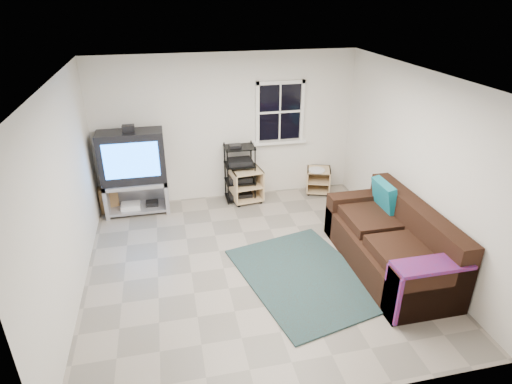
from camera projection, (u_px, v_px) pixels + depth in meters
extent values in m
plane|color=gray|center=(255.00, 264.00, 6.06)|extent=(4.60, 4.60, 0.00)
plane|color=white|center=(255.00, 78.00, 4.93)|extent=(4.60, 4.60, 0.00)
plane|color=silver|center=(227.00, 129.00, 7.52)|extent=(4.60, 0.00, 4.60)
plane|color=silver|center=(315.00, 294.00, 3.47)|extent=(4.60, 0.00, 4.60)
plane|color=silver|center=(65.00, 198.00, 5.05)|extent=(0.00, 4.60, 4.60)
plane|color=silver|center=(416.00, 166.00, 5.94)|extent=(0.00, 4.60, 4.60)
cube|color=black|center=(280.00, 112.00, 7.58)|extent=(0.80, 0.01, 1.02)
cube|color=white|center=(281.00, 82.00, 7.34)|extent=(0.88, 0.06, 0.06)
cube|color=white|center=(279.00, 142.00, 7.79)|extent=(0.98, 0.14, 0.05)
cube|color=white|center=(257.00, 113.00, 7.48)|extent=(0.06, 0.06, 1.10)
cube|color=white|center=(302.00, 111.00, 7.64)|extent=(0.06, 0.06, 1.10)
cube|color=white|center=(280.00, 112.00, 7.57)|extent=(0.78, 0.04, 0.04)
cube|color=#9F9FA7|center=(136.00, 182.00, 7.26)|extent=(1.06, 0.53, 0.06)
cube|color=#9F9FA7|center=(107.00, 199.00, 7.28)|extent=(0.06, 0.53, 0.58)
cube|color=#9F9FA7|center=(167.00, 193.00, 7.47)|extent=(0.06, 0.53, 0.58)
cube|color=#9F9FA7|center=(139.00, 207.00, 7.47)|extent=(0.93, 0.49, 0.04)
cube|color=#9F9FA7|center=(138.00, 190.00, 7.59)|extent=(1.06, 0.04, 0.58)
cube|color=silver|center=(131.00, 206.00, 7.38)|extent=(0.32, 0.25, 0.08)
cube|color=black|center=(152.00, 203.00, 7.49)|extent=(0.21, 0.19, 0.06)
cube|color=black|center=(132.00, 157.00, 7.06)|extent=(1.06, 0.44, 0.87)
cube|color=#1E71FF|center=(131.00, 161.00, 6.85)|extent=(0.87, 0.01, 0.59)
cube|color=black|center=(128.00, 128.00, 6.85)|extent=(0.19, 0.14, 0.11)
cylinder|color=black|center=(228.00, 178.00, 7.50)|extent=(0.02, 0.02, 1.06)
cylinder|color=black|center=(255.00, 175.00, 7.59)|extent=(0.02, 0.02, 1.06)
cylinder|color=black|center=(225.00, 170.00, 7.80)|extent=(0.02, 0.02, 1.06)
cylinder|color=black|center=(251.00, 168.00, 7.90)|extent=(0.02, 0.02, 1.06)
cube|color=black|center=(240.00, 197.00, 7.91)|extent=(0.53, 0.39, 0.02)
cube|color=black|center=(240.00, 194.00, 7.88)|extent=(0.41, 0.31, 0.09)
cube|color=black|center=(240.00, 181.00, 7.77)|extent=(0.53, 0.39, 0.02)
cube|color=black|center=(240.00, 178.00, 7.74)|extent=(0.41, 0.31, 0.09)
cube|color=black|center=(240.00, 164.00, 7.63)|extent=(0.53, 0.39, 0.02)
cube|color=black|center=(240.00, 162.00, 7.61)|extent=(0.41, 0.31, 0.09)
cube|color=black|center=(239.00, 147.00, 7.49)|extent=(0.53, 0.39, 0.02)
cube|color=#DCB787|center=(246.00, 170.00, 7.63)|extent=(0.58, 0.58, 0.02)
cube|color=#DCB787|center=(246.00, 197.00, 7.86)|extent=(0.58, 0.58, 0.02)
cube|color=#DCB787|center=(233.00, 185.00, 7.67)|extent=(0.08, 0.52, 0.56)
cube|color=#DCB787|center=(259.00, 182.00, 7.82)|extent=(0.08, 0.52, 0.56)
cube|color=#DCB787|center=(242.00, 178.00, 7.96)|extent=(0.47, 0.08, 0.56)
cube|color=#DCB787|center=(246.00, 185.00, 7.75)|extent=(0.53, 0.55, 0.02)
cylinder|color=black|center=(239.00, 205.00, 7.64)|extent=(0.05, 0.05, 0.05)
cylinder|color=black|center=(253.00, 192.00, 8.12)|extent=(0.05, 0.05, 0.05)
cube|color=#DCB787|center=(319.00, 169.00, 8.00)|extent=(0.55, 0.55, 0.02)
cube|color=#DCB787|center=(318.00, 189.00, 8.18)|extent=(0.55, 0.55, 0.02)
cube|color=#DCB787|center=(307.00, 179.00, 8.11)|extent=(0.16, 0.41, 0.43)
cube|color=#DCB787|center=(329.00, 180.00, 8.07)|extent=(0.16, 0.41, 0.43)
cube|color=#DCB787|center=(318.00, 175.00, 8.27)|extent=(0.38, 0.14, 0.43)
cube|color=#DCB787|center=(318.00, 180.00, 8.10)|extent=(0.50, 0.51, 0.02)
cylinder|color=black|center=(309.00, 194.00, 8.06)|extent=(0.04, 0.04, 0.04)
cylinder|color=black|center=(326.00, 187.00, 8.33)|extent=(0.04, 0.04, 0.04)
cylinder|color=silver|center=(317.00, 170.00, 7.91)|extent=(0.30, 0.30, 0.02)
cube|color=black|center=(387.00, 253.00, 5.90)|extent=(0.99, 2.20, 0.46)
cube|color=black|center=(416.00, 221.00, 5.77)|extent=(0.26, 2.20, 0.47)
cube|color=black|center=(358.00, 213.00, 6.71)|extent=(0.99, 0.26, 0.68)
cube|color=black|center=(429.00, 290.00, 5.00)|extent=(0.99, 0.26, 0.68)
cube|color=black|center=(401.00, 253.00, 5.37)|extent=(0.66, 0.79, 0.14)
cube|color=black|center=(370.00, 219.00, 6.14)|extent=(0.66, 0.79, 0.14)
cube|color=#17758E|center=(385.00, 196.00, 6.23)|extent=(0.22, 0.53, 0.46)
cube|color=navy|center=(433.00, 265.00, 4.84)|extent=(0.91, 0.33, 0.04)
cube|color=navy|center=(392.00, 295.00, 4.90)|extent=(0.04, 0.33, 0.64)
cube|color=black|center=(305.00, 277.00, 5.78)|extent=(1.93, 2.35, 0.02)
cube|color=#A17E48|center=(108.00, 199.00, 7.43)|extent=(0.35, 0.27, 0.45)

